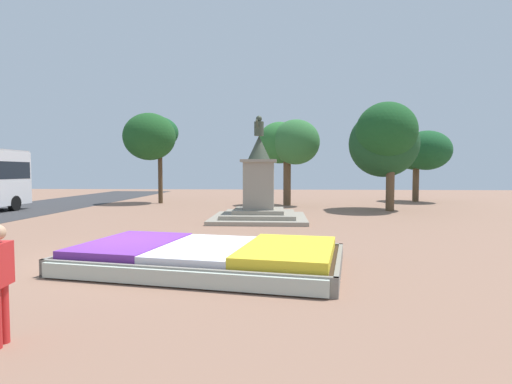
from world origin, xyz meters
name	(u,v)px	position (x,y,z in m)	size (l,w,h in m)	color
ground_plane	(125,259)	(0.00, 0.00, 0.00)	(80.04, 80.04, 0.00)	#8C6651
flower_planter	(207,257)	(2.38, -0.84, 0.27)	(7.05, 4.74, 0.61)	#38281C
statue_monument	(259,196)	(3.17, 8.67, 1.15)	(4.49, 4.49, 4.99)	gray
park_tree_far_left	(287,143)	(4.67, 17.13, 4.27)	(4.22, 3.85, 5.81)	brown
park_tree_behind_statue	(152,135)	(-5.09, 18.22, 4.94)	(3.77, 4.05, 6.52)	#4C3823
park_tree_far_right	(422,152)	(14.99, 20.79, 3.82)	(3.91, 4.60, 5.38)	brown
park_tree_street_side	(385,139)	(10.43, 13.93, 4.28)	(4.16, 4.89, 6.37)	brown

